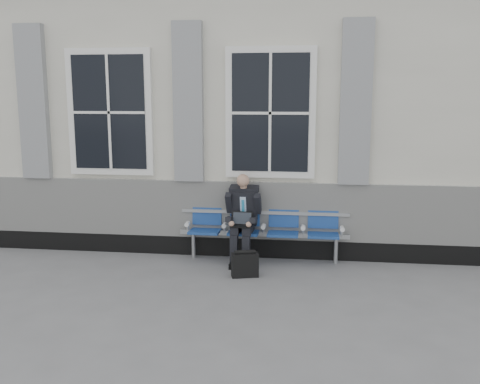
# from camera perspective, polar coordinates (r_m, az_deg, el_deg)

# --- Properties ---
(ground) EXTENTS (70.00, 70.00, 0.00)m
(ground) POSITION_cam_1_polar(r_m,az_deg,el_deg) (7.14, -0.64, -10.32)
(ground) COLOR slate
(ground) RESTS_ON ground
(station_building) EXTENTS (14.40, 4.40, 4.49)m
(station_building) POSITION_cam_1_polar(r_m,az_deg,el_deg) (10.14, 1.99, 8.63)
(station_building) COLOR silver
(station_building) RESTS_ON ground
(bench) EXTENTS (2.60, 0.47, 0.91)m
(bench) POSITION_cam_1_polar(r_m,az_deg,el_deg) (8.21, 2.55, -3.55)
(bench) COLOR #9EA0A3
(bench) RESTS_ON ground
(businessman) EXTENTS (0.54, 0.72, 1.36)m
(businessman) POSITION_cam_1_polar(r_m,az_deg,el_deg) (8.07, 0.32, -2.41)
(businessman) COLOR black
(businessman) RESTS_ON ground
(briefcase) EXTENTS (0.40, 0.25, 0.38)m
(briefcase) POSITION_cam_1_polar(r_m,az_deg,el_deg) (7.55, 0.53, -7.73)
(briefcase) COLOR black
(briefcase) RESTS_ON ground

